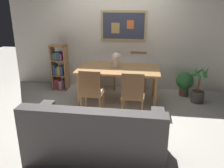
# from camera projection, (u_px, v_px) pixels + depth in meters

# --- Properties ---
(ground_plane) EXTENTS (12.00, 12.00, 0.00)m
(ground_plane) POSITION_uv_depth(u_px,v_px,m) (108.00, 108.00, 4.76)
(ground_plane) COLOR #B7B2A8
(wall_back_with_painting) EXTENTS (5.20, 0.14, 2.60)m
(wall_back_with_painting) POSITION_uv_depth(u_px,v_px,m) (117.00, 34.00, 5.58)
(wall_back_with_painting) COLOR silver
(wall_back_with_painting) RESTS_ON ground_plane
(dining_table) EXTENTS (1.67, 0.94, 0.73)m
(dining_table) POSITION_uv_depth(u_px,v_px,m) (119.00, 72.00, 4.92)
(dining_table) COLOR #9E7042
(dining_table) RESTS_ON ground_plane
(dining_chair_near_left) EXTENTS (0.40, 0.41, 0.91)m
(dining_chair_near_left) POSITION_uv_depth(u_px,v_px,m) (91.00, 89.00, 4.26)
(dining_chair_near_left) COLOR #9E7042
(dining_chair_near_left) RESTS_ON ground_plane
(dining_chair_far_right) EXTENTS (0.40, 0.41, 0.91)m
(dining_chair_far_right) POSITION_uv_depth(u_px,v_px,m) (138.00, 68.00, 5.65)
(dining_chair_far_right) COLOR #9E7042
(dining_chair_far_right) RESTS_ON ground_plane
(dining_chair_far_left) EXTENTS (0.40, 0.41, 0.91)m
(dining_chair_far_left) POSITION_uv_depth(u_px,v_px,m) (109.00, 66.00, 5.80)
(dining_chair_far_left) COLOR #9E7042
(dining_chair_far_left) RESTS_ON ground_plane
(dining_chair_near_right) EXTENTS (0.40, 0.41, 0.91)m
(dining_chair_near_right) POSITION_uv_depth(u_px,v_px,m) (133.00, 92.00, 4.12)
(dining_chair_near_right) COLOR #9E7042
(dining_chair_near_right) RESTS_ON ground_plane
(leather_couch) EXTENTS (1.80, 0.84, 0.84)m
(leather_couch) POSITION_uv_depth(u_px,v_px,m) (96.00, 138.00, 3.16)
(leather_couch) COLOR #514C4C
(leather_couch) RESTS_ON ground_plane
(bookshelf) EXTENTS (0.36, 0.28, 1.08)m
(bookshelf) POSITION_uv_depth(u_px,v_px,m) (60.00, 70.00, 5.68)
(bookshelf) COLOR #9E7042
(bookshelf) RESTS_ON ground_plane
(potted_ivy) EXTENTS (0.39, 0.39, 0.56)m
(potted_ivy) POSITION_uv_depth(u_px,v_px,m) (185.00, 82.00, 5.32)
(potted_ivy) COLOR brown
(potted_ivy) RESTS_ON ground_plane
(potted_palm) EXTENTS (0.35, 0.37, 0.83)m
(potted_palm) POSITION_uv_depth(u_px,v_px,m) (198.00, 89.00, 4.97)
(potted_palm) COLOR #4C4742
(potted_palm) RESTS_ON ground_plane
(flower_vase) EXTENTS (0.18, 0.17, 0.30)m
(flower_vase) POSITION_uv_depth(u_px,v_px,m) (116.00, 59.00, 4.91)
(flower_vase) COLOR beige
(flower_vase) RESTS_ON dining_table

